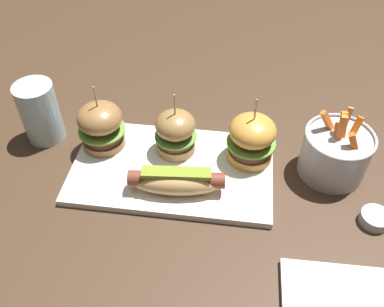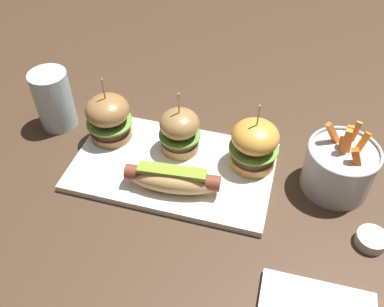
% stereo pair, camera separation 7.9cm
% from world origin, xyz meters
% --- Properties ---
extents(ground_plane, '(3.00, 3.00, 0.00)m').
position_xyz_m(ground_plane, '(0.00, 0.00, 0.00)').
color(ground_plane, '#422D1E').
extents(platter_main, '(0.39, 0.23, 0.01)m').
position_xyz_m(platter_main, '(0.00, 0.00, 0.01)').
color(platter_main, white).
rests_on(platter_main, ground).
extents(hot_dog, '(0.18, 0.07, 0.05)m').
position_xyz_m(hot_dog, '(0.02, -0.06, 0.04)').
color(hot_dog, '#DFB16C').
rests_on(hot_dog, platter_main).
extents(slider_left, '(0.09, 0.09, 0.14)m').
position_xyz_m(slider_left, '(-0.15, 0.05, 0.06)').
color(slider_left, olive).
rests_on(slider_left, platter_main).
extents(slider_center, '(0.08, 0.08, 0.14)m').
position_xyz_m(slider_center, '(-0.00, 0.05, 0.06)').
color(slider_center, olive).
rests_on(slider_center, platter_main).
extents(slider_right, '(0.09, 0.09, 0.14)m').
position_xyz_m(slider_right, '(0.15, 0.05, 0.06)').
color(slider_right, gold).
rests_on(slider_right, platter_main).
extents(fries_bucket, '(0.13, 0.13, 0.14)m').
position_xyz_m(fries_bucket, '(0.31, 0.04, 0.05)').
color(fries_bucket, '#B7BABF').
rests_on(fries_bucket, ground).
extents(sauce_ramekin, '(0.05, 0.05, 0.02)m').
position_xyz_m(sauce_ramekin, '(0.37, -0.07, 0.01)').
color(sauce_ramekin, '#B7BABF').
rests_on(sauce_ramekin, ground).
extents(water_glass, '(0.08, 0.08, 0.13)m').
position_xyz_m(water_glass, '(-0.28, 0.07, 0.06)').
color(water_glass, silver).
rests_on(water_glass, ground).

